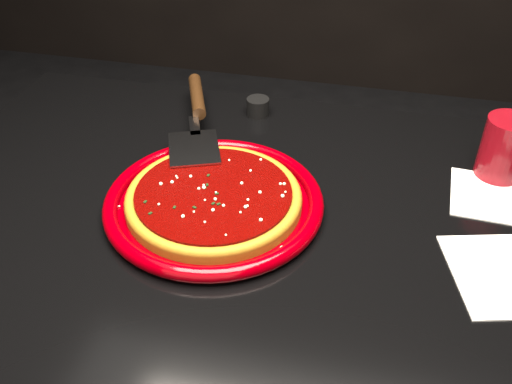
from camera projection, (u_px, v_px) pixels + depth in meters
table at (267, 374)px, 1.09m from camera, size 1.20×0.80×0.75m
plate at (214, 202)px, 0.88m from camera, size 0.34×0.34×0.03m
pizza_crust at (214, 200)px, 0.88m from camera, size 0.27×0.27×0.01m
pizza_crust_rim at (214, 196)px, 0.88m from camera, size 0.27×0.27×0.02m
pizza_sauce at (214, 194)px, 0.87m from camera, size 0.24×0.24×0.01m
parmesan_dusting at (213, 190)px, 0.87m from camera, size 0.23×0.23×0.01m
basil_flecks at (213, 191)px, 0.87m from camera, size 0.21×0.21×0.00m
pizza_server at (197, 117)px, 1.03m from camera, size 0.22×0.37×0.03m
cup at (504, 148)px, 0.93m from camera, size 0.10×0.10×0.11m
napkin_a at (510, 274)px, 0.77m from camera, size 0.19×0.19×0.00m
napkin_b at (490, 197)px, 0.91m from camera, size 0.13×0.14×0.00m
ramekin at (258, 107)px, 1.12m from camera, size 0.06×0.06×0.03m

